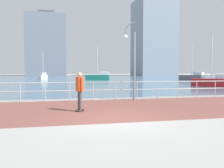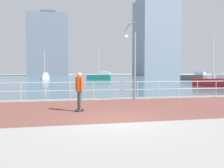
{
  "view_description": "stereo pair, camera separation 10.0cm",
  "coord_description": "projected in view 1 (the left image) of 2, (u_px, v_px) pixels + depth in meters",
  "views": [
    {
      "loc": [
        -1.98,
        -8.4,
        1.76
      ],
      "look_at": [
        0.65,
        3.62,
        1.1
      ],
      "focal_mm": 38.41,
      "sensor_mm": 36.0,
      "label": 1
    },
    {
      "loc": [
        -1.88,
        -8.42,
        1.76
      ],
      "look_at": [
        0.65,
        3.62,
        1.1
      ],
      "focal_mm": 38.41,
      "sensor_mm": 36.0,
      "label": 2
    }
  ],
  "objects": [
    {
      "name": "sailboat_teal",
      "position": [
        98.0,
        77.0,
        48.31
      ],
      "size": [
        4.97,
        2.98,
        6.67
      ],
      "color": "#197266",
      "rests_on": "ground"
    },
    {
      "name": "sailboat_navy",
      "position": [
        213.0,
        82.0,
        27.35
      ],
      "size": [
        3.7,
        4.07,
        5.91
      ],
      "color": "#B21E1E",
      "rests_on": "ground"
    },
    {
      "name": "ground",
      "position": [
        70.0,
        80.0,
        47.73
      ],
      "size": [
        220.0,
        220.0,
        0.0
      ],
      "primitive_type": "plane",
      "color": "#ADAAA5"
    },
    {
      "name": "skateboarder",
      "position": [
        80.0,
        88.0,
        10.36
      ],
      "size": [
        0.41,
        0.55,
        1.72
      ],
      "color": "black",
      "rests_on": "ground"
    },
    {
      "name": "sailboat_red",
      "position": [
        192.0,
        77.0,
        45.89
      ],
      "size": [
        3.6,
        4.89,
        6.7
      ],
      "color": "#595960",
      "rests_on": "ground"
    },
    {
      "name": "waterfront_railing",
      "position": [
        93.0,
        88.0,
        14.55
      ],
      "size": [
        25.25,
        0.06,
        1.11
      ],
      "color": "#B2BCC1",
      "rests_on": "ground"
    },
    {
      "name": "brick_paving",
      "position": [
        103.0,
        108.0,
        11.35
      ],
      "size": [
        28.0,
        6.64,
        0.01
      ],
      "primitive_type": "cube",
      "color": "brown",
      "rests_on": "ground"
    },
    {
      "name": "lamppost",
      "position": [
        132.0,
        57.0,
        14.43
      ],
      "size": [
        0.77,
        0.51,
        4.7
      ],
      "color": "gray",
      "rests_on": "ground"
    },
    {
      "name": "tower_slate",
      "position": [
        47.0,
        46.0,
        98.82
      ],
      "size": [
        15.4,
        17.11,
        26.09
      ],
      "color": "slate",
      "rests_on": "ground"
    },
    {
      "name": "harbor_water",
      "position": [
        68.0,
        78.0,
        58.49
      ],
      "size": [
        180.0,
        88.0,
        0.0
      ],
      "primitive_type": "cube",
      "color": "slate",
      "rests_on": "ground"
    },
    {
      "name": "tower_glass",
      "position": [
        153.0,
        38.0,
        95.14
      ],
      "size": [
        14.21,
        15.62,
        31.95
      ],
      "color": "#8493A3",
      "rests_on": "ground"
    },
    {
      "name": "sailboat_blue",
      "position": [
        43.0,
        77.0,
        51.67
      ],
      "size": [
        2.15,
        4.66,
        6.3
      ],
      "color": "white",
      "rests_on": "ground"
    }
  ]
}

